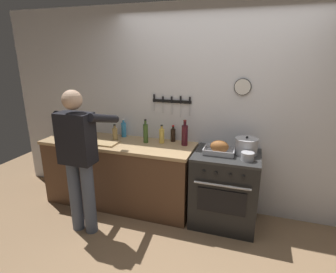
# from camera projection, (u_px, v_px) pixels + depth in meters

# --- Properties ---
(wall_back) EXTENTS (6.00, 0.13, 2.60)m
(wall_back) POSITION_uv_depth(u_px,v_px,m) (215.00, 112.00, 3.40)
(wall_back) COLOR silver
(wall_back) RESTS_ON ground
(counter_block) EXTENTS (2.03, 0.65, 0.90)m
(counter_block) POSITION_uv_depth(u_px,v_px,m) (119.00, 173.00, 3.68)
(counter_block) COLOR brown
(counter_block) RESTS_ON ground
(stove) EXTENTS (0.76, 0.67, 0.90)m
(stove) POSITION_uv_depth(u_px,v_px,m) (225.00, 189.00, 3.26)
(stove) COLOR black
(stove) RESTS_ON ground
(person_cook) EXTENTS (0.51, 0.63, 1.66)m
(person_cook) POSITION_uv_depth(u_px,v_px,m) (79.00, 154.00, 2.97)
(person_cook) COLOR #4C566B
(person_cook) RESTS_ON ground
(roasting_pan) EXTENTS (0.35, 0.26, 0.16)m
(roasting_pan) POSITION_uv_depth(u_px,v_px,m) (219.00, 148.00, 3.12)
(roasting_pan) COLOR #B7B7BC
(roasting_pan) RESTS_ON stove
(stock_pot) EXTENTS (0.26, 0.26, 0.21)m
(stock_pot) POSITION_uv_depth(u_px,v_px,m) (246.00, 146.00, 3.11)
(stock_pot) COLOR #B7B7BC
(stock_pot) RESTS_ON stove
(saucepan) EXTENTS (0.14, 0.14, 0.09)m
(saucepan) POSITION_uv_depth(u_px,v_px,m) (247.00, 156.00, 2.93)
(saucepan) COLOR #B7B7BC
(saucepan) RESTS_ON stove
(cutting_board) EXTENTS (0.36, 0.24, 0.02)m
(cutting_board) POSITION_uv_depth(u_px,v_px,m) (104.00, 143.00, 3.48)
(cutting_board) COLOR tan
(cutting_board) RESTS_ON counter_block
(bottle_olive_oil) EXTENTS (0.06, 0.06, 0.31)m
(bottle_olive_oil) POSITION_uv_depth(u_px,v_px,m) (146.00, 133.00, 3.49)
(bottle_olive_oil) COLOR #385623
(bottle_olive_oil) RESTS_ON counter_block
(bottle_soy_sauce) EXTENTS (0.06, 0.06, 0.22)m
(bottle_soy_sauce) POSITION_uv_depth(u_px,v_px,m) (173.00, 135.00, 3.55)
(bottle_soy_sauce) COLOR black
(bottle_soy_sauce) RESTS_ON counter_block
(bottle_cooking_oil) EXTENTS (0.07, 0.07, 0.24)m
(bottle_cooking_oil) POSITION_uv_depth(u_px,v_px,m) (162.00, 135.00, 3.48)
(bottle_cooking_oil) COLOR gold
(bottle_cooking_oil) RESTS_ON counter_block
(bottle_vinegar) EXTENTS (0.07, 0.07, 0.22)m
(bottle_vinegar) POSITION_uv_depth(u_px,v_px,m) (115.00, 134.00, 3.57)
(bottle_vinegar) COLOR #997F4C
(bottle_vinegar) RESTS_ON counter_block
(bottle_dish_soap) EXTENTS (0.07, 0.07, 0.25)m
(bottle_dish_soap) POSITION_uv_depth(u_px,v_px,m) (124.00, 129.00, 3.74)
(bottle_dish_soap) COLOR #338CCC
(bottle_dish_soap) RESTS_ON counter_block
(bottle_wine_red) EXTENTS (0.08, 0.08, 0.33)m
(bottle_wine_red) POSITION_uv_depth(u_px,v_px,m) (185.00, 135.00, 3.38)
(bottle_wine_red) COLOR #47141E
(bottle_wine_red) RESTS_ON counter_block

